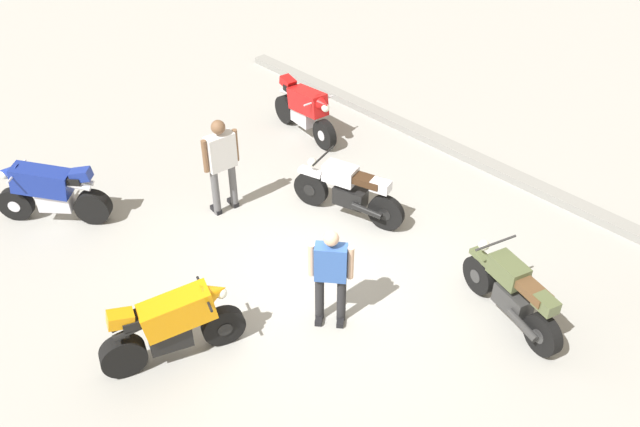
# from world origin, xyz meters

# --- Properties ---
(ground_plane) EXTENTS (40.00, 40.00, 0.00)m
(ground_plane) POSITION_xyz_m (0.00, 0.00, 0.00)
(ground_plane) COLOR #9E9E99
(curb_edge) EXTENTS (14.00, 0.30, 0.15)m
(curb_edge) POSITION_xyz_m (0.00, 4.60, 0.07)
(curb_edge) COLOR gray
(curb_edge) RESTS_ON ground
(motorcycle_red_sportbike) EXTENTS (1.96, 0.70, 1.14)m
(motorcycle_red_sportbike) POSITION_xyz_m (-3.47, 2.94, 0.59)
(motorcycle_red_sportbike) COLOR black
(motorcycle_red_sportbike) RESTS_ON ground
(motorcycle_orange_sportbike) EXTENTS (0.94, 1.90, 1.14)m
(motorcycle_orange_sportbike) POSITION_xyz_m (-0.23, -2.40, 0.59)
(motorcycle_orange_sportbike) COLOR black
(motorcycle_orange_sportbike) RESTS_ON ground
(motorcycle_olive_vintage) EXTENTS (1.92, 0.90, 1.07)m
(motorcycle_olive_vintage) POSITION_xyz_m (2.45, 1.43, 0.49)
(motorcycle_olive_vintage) COLOR black
(motorcycle_olive_vintage) RESTS_ON ground
(motorcycle_silver_cruiser) EXTENTS (2.04, 0.84, 1.09)m
(motorcycle_silver_cruiser) POSITION_xyz_m (-0.87, 1.54, 0.52)
(motorcycle_silver_cruiser) COLOR black
(motorcycle_silver_cruiser) RESTS_ON ground
(motorcycle_blue_sportbike) EXTENTS (1.56, 1.46, 1.14)m
(motorcycle_blue_sportbike) POSITION_xyz_m (-4.26, -2.17, 0.59)
(motorcycle_blue_sportbike) COLOR black
(motorcycle_blue_sportbike) RESTS_ON ground
(person_in_white_shirt) EXTENTS (0.35, 0.68, 1.77)m
(person_in_white_shirt) POSITION_xyz_m (-2.48, 0.12, 1.03)
(person_in_white_shirt) COLOR #59595B
(person_in_white_shirt) RESTS_ON ground
(person_in_blue_shirt) EXTENTS (0.55, 0.51, 1.58)m
(person_in_blue_shirt) POSITION_xyz_m (0.69, -0.41, 0.89)
(person_in_blue_shirt) COLOR #262628
(person_in_blue_shirt) RESTS_ON ground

